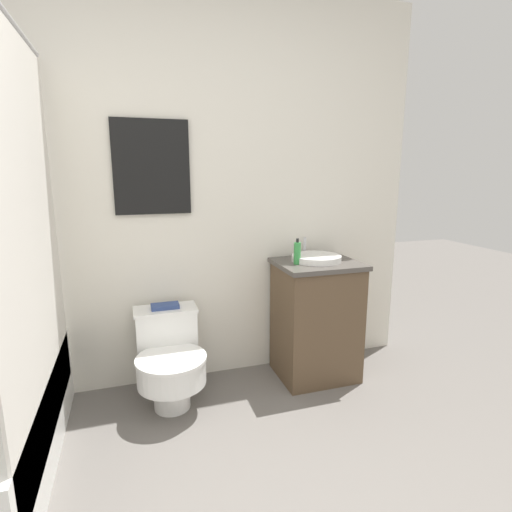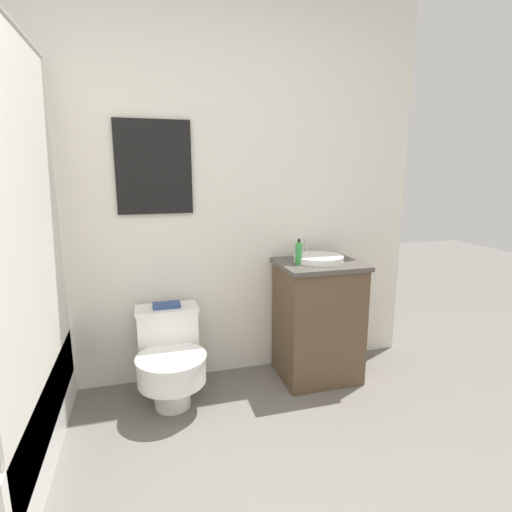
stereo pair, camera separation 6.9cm
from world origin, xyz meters
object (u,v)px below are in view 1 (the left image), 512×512
Objects in this scene: toilet at (169,357)px; sink at (316,258)px; book_on_tank at (165,306)px; soap_bottle at (297,253)px.

toilet is 1.54× the size of sink.
sink is 2.14× the size of book_on_tank.
sink is 2.18× the size of soap_bottle.
toilet is at bearing -90.00° from book_on_tank.
soap_bottle is 0.98× the size of book_on_tank.
sink is 0.17m from soap_bottle.
soap_bottle reaches higher than book_on_tank.
sink is at bearing 3.83° from toilet.
toilet is 3.30× the size of book_on_tank.
sink is at bearing -4.43° from book_on_tank.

